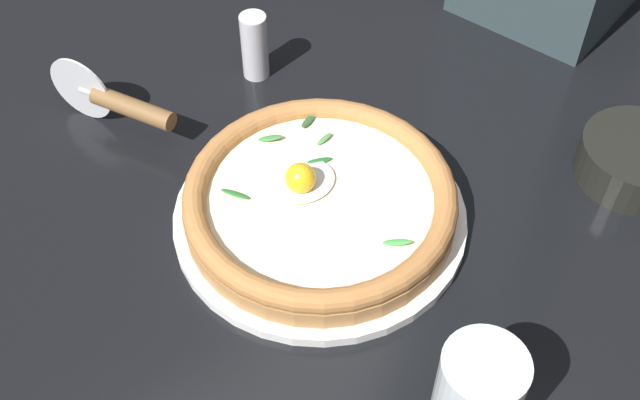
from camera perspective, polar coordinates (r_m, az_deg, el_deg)
ground_plane at (r=0.83m, az=1.36°, el=-2.31°), size 2.40×2.40×0.03m
pizza_plate at (r=0.82m, az=-0.00°, el=-1.18°), size 0.30×0.30×0.01m
pizza at (r=0.80m, az=-0.02°, el=-0.00°), size 0.28×0.28×0.06m
side_bowl at (r=0.91m, az=21.60°, el=2.68°), size 0.12×0.12×0.04m
pizza_cutter at (r=0.92m, az=-14.26°, el=6.78°), size 0.09×0.15×0.08m
pepper_shaker at (r=0.96m, az=-4.69°, el=10.89°), size 0.03×0.03×0.08m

